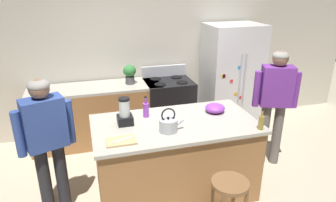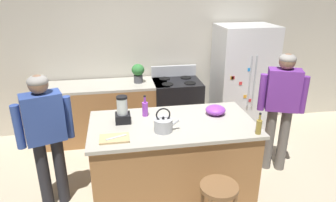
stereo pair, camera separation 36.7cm
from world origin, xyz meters
TOP-DOWN VIEW (x-y plane):
  - ground_plane at (0.00, 0.00)m, footprint 14.00×14.00m
  - back_wall at (0.00, 1.95)m, footprint 8.00×0.10m
  - kitchen_island at (0.00, 0.00)m, footprint 1.87×0.99m
  - back_counter_run at (-0.80, 1.55)m, footprint 2.00×0.64m
  - refrigerator at (1.47, 1.50)m, footprint 0.90×0.73m
  - stove_range at (0.36, 1.52)m, footprint 0.76×0.65m
  - person_by_island_left at (-1.38, 0.02)m, footprint 0.59×0.34m
  - person_by_sink_right at (1.47, 0.26)m, footprint 0.58×0.35m
  - bar_stool at (0.28, -0.85)m, footprint 0.36×0.36m
  - potted_plant at (-0.26, 1.55)m, footprint 0.20×0.20m
  - blender_appliance at (-0.55, 0.12)m, footprint 0.17×0.17m
  - bottle_soda at (-0.28, 0.25)m, footprint 0.07×0.07m
  - bottle_vinegar at (0.84, -0.41)m, footprint 0.06×0.06m
  - mixing_bowl at (0.55, 0.15)m, footprint 0.24×0.24m
  - tea_kettle at (-0.13, -0.18)m, footprint 0.28×0.20m
  - cutting_board at (-0.65, -0.28)m, footprint 0.30×0.20m
  - chef_knife at (-0.63, -0.28)m, footprint 0.22×0.11m

SIDE VIEW (x-z plane):
  - ground_plane at x=0.00m, z-range 0.00..0.00m
  - back_counter_run at x=-0.80m, z-range 0.00..0.93m
  - kitchen_island at x=0.00m, z-range 0.00..0.93m
  - stove_range at x=0.36m, z-range -0.08..1.03m
  - bar_stool at x=0.28m, z-range 0.19..0.85m
  - refrigerator at x=1.47m, z-range 0.00..1.80m
  - cutting_board at x=-0.65m, z-range 0.93..0.95m
  - person_by_island_left at x=-1.38m, z-range 0.16..1.73m
  - chef_knife at x=-0.63m, z-range 0.95..0.96m
  - person_by_sink_right at x=1.47m, z-range 0.17..1.79m
  - mixing_bowl at x=0.55m, z-range 0.93..1.04m
  - tea_kettle at x=-0.13m, z-range 0.88..1.14m
  - bottle_vinegar at x=0.84m, z-range 0.90..1.14m
  - bottle_soda at x=-0.28m, z-range 0.90..1.15m
  - blender_appliance at x=-0.55m, z-range 0.91..1.22m
  - potted_plant at x=-0.26m, z-range 0.96..1.26m
  - back_wall at x=0.00m, z-range 0.00..2.70m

